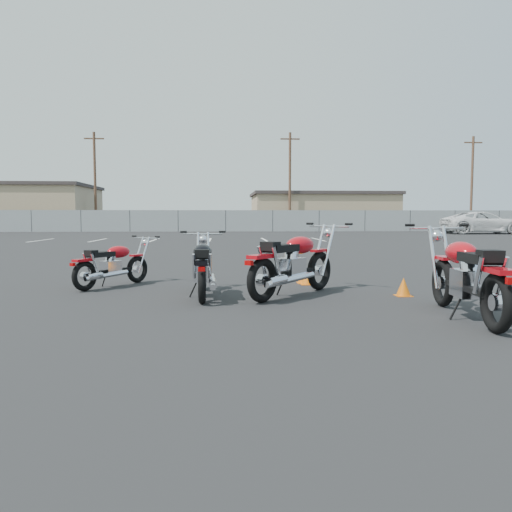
{
  "coord_description": "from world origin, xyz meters",
  "views": [
    {
      "loc": [
        -0.35,
        -7.36,
        1.29
      ],
      "look_at": [
        0.2,
        0.6,
        0.65
      ],
      "focal_mm": 35.0,
      "sensor_mm": 36.0,
      "label": 1
    }
  ],
  "objects": [
    {
      "name": "training_cone_extra",
      "position": [
        1.28,
        1.92,
        0.17
      ],
      "size": [
        0.28,
        0.28,
        0.34
      ],
      "color": "orange",
      "rests_on": "ground"
    },
    {
      "name": "motorcycle_third_red",
      "position": [
        0.8,
        0.57,
        0.53
      ],
      "size": [
        1.94,
        2.08,
        1.17
      ],
      "color": "black",
      "rests_on": "ground"
    },
    {
      "name": "white_van",
      "position": [
        18.87,
        28.17,
        1.28
      ],
      "size": [
        2.96,
        6.83,
        2.56
      ],
      "primitive_type": "imported",
      "rotation": [
        0.0,
        0.0,
        1.53
      ],
      "color": "white",
      "rests_on": "ground"
    },
    {
      "name": "tan_building_east",
      "position": [
        10.0,
        44.0,
        1.86
      ],
      "size": [
        14.4,
        9.4,
        3.7
      ],
      "color": "tan",
      "rests_on": "ground"
    },
    {
      "name": "ground",
      "position": [
        0.0,
        0.0,
        0.0
      ],
      "size": [
        120.0,
        120.0,
        0.0
      ],
      "primitive_type": "plane",
      "color": "black",
      "rests_on": "ground"
    },
    {
      "name": "training_cone_far",
      "position": [
        2.58,
        0.45,
        0.15
      ],
      "size": [
        0.25,
        0.25,
        0.3
      ],
      "color": "orange",
      "rests_on": "ground"
    },
    {
      "name": "utility_pole_d",
      "position": [
        24.0,
        40.0,
        4.69
      ],
      "size": [
        1.8,
        0.24,
        9.0
      ],
      "color": "#4D3224",
      "rests_on": "ground"
    },
    {
      "name": "utility_pole_b",
      "position": [
        -12.0,
        40.0,
        4.69
      ],
      "size": [
        1.8,
        0.24,
        9.0
      ],
      "color": "#4D3224",
      "rests_on": "ground"
    },
    {
      "name": "parking_line_stripes",
      "position": [
        -2.5,
        20.0,
        0.0
      ],
      "size": [
        15.12,
        4.0,
        0.01
      ],
      "color": "silver",
      "rests_on": "ground"
    },
    {
      "name": "utility_pole_c",
      "position": [
        6.0,
        39.0,
        4.69
      ],
      "size": [
        1.8,
        0.24,
        9.0
      ],
      "color": "#4D3224",
      "rests_on": "ground"
    },
    {
      "name": "chainlink_fence",
      "position": [
        -0.0,
        35.0,
        0.9
      ],
      "size": [
        80.06,
        0.06,
        1.8
      ],
      "color": "gray",
      "rests_on": "ground"
    },
    {
      "name": "motorcycle_second_black",
      "position": [
        -0.65,
        0.64,
        0.47
      ],
      "size": [
        0.81,
        2.1,
        1.03
      ],
      "color": "black",
      "rests_on": "ground"
    },
    {
      "name": "motorcycle_front_red",
      "position": [
        -2.34,
        1.85,
        0.41
      ],
      "size": [
        1.35,
        1.71,
        0.91
      ],
      "color": "black",
      "rests_on": "ground"
    },
    {
      "name": "motorcycle_rear_red",
      "position": [
        2.74,
        -1.34,
        0.54
      ],
      "size": [
        0.93,
        2.41,
        1.18
      ],
      "color": "black",
      "rests_on": "ground"
    },
    {
      "name": "training_cone_near",
      "position": [
        1.24,
        2.1,
        0.16
      ],
      "size": [
        0.27,
        0.27,
        0.32
      ],
      "color": "orange",
      "rests_on": "ground"
    }
  ]
}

